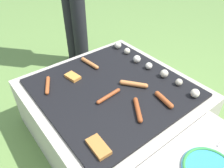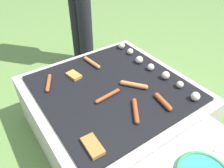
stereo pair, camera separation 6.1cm
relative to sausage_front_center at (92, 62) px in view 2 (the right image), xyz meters
name	(u,v)px [view 2 (the right image)]	position (x,y,z in m)	size (l,w,h in m)	color
ground_plane	(112,128)	(0.29, -0.03, -0.40)	(14.00, 14.00, 0.00)	#608442
grill	(112,109)	(0.29, -0.03, -0.21)	(0.97, 0.97, 0.39)	#B2AA9E
sausage_mid_left	(49,83)	(0.05, -0.34, 0.00)	(0.16, 0.09, 0.02)	#A34C23
sausage_front_center	(92,62)	(0.00, 0.00, 0.00)	(0.18, 0.04, 0.03)	#C6753D
sausage_back_left	(108,96)	(0.36, -0.11, 0.00)	(0.04, 0.18, 0.02)	#93421E
sausage_front_right	(136,111)	(0.55, -0.05, 0.00)	(0.16, 0.12, 0.03)	#93421E
sausage_front_left	(163,102)	(0.58, 0.12, 0.00)	(0.15, 0.05, 0.03)	#A34C23
sausage_back_center	(134,85)	(0.37, 0.08, 0.00)	(0.15, 0.12, 0.03)	#C6753D
bread_slice_center	(74,75)	(0.06, -0.17, 0.00)	(0.11, 0.08, 0.02)	#D18438
bread_slice_left	(93,146)	(0.61, -0.36, 0.00)	(0.13, 0.07, 0.02)	#B27033
mushroom_row	(151,66)	(0.29, 0.30, 0.01)	(0.79, 0.08, 0.05)	silver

